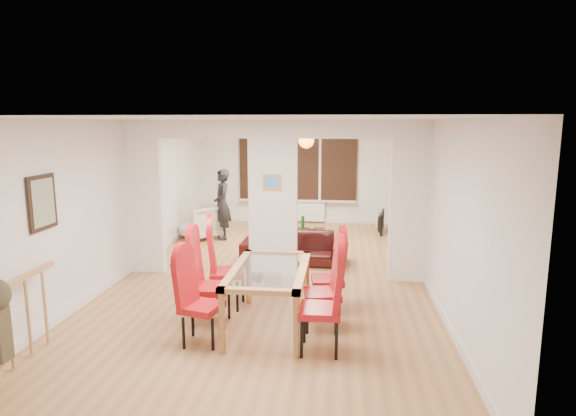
% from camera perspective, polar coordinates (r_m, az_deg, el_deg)
% --- Properties ---
extents(floor, '(5.00, 9.00, 0.01)m').
position_cam_1_polar(floor, '(8.24, -1.74, -7.95)').
color(floor, '#A57142').
rests_on(floor, ground).
extents(room_walls, '(5.00, 9.00, 2.60)m').
position_cam_1_polar(room_walls, '(7.93, -1.79, 1.01)').
color(room_walls, silver).
rests_on(room_walls, floor).
extents(divider_wall, '(5.00, 0.18, 2.60)m').
position_cam_1_polar(divider_wall, '(7.93, -1.79, 1.01)').
color(divider_wall, white).
rests_on(divider_wall, floor).
extents(bay_window_blinds, '(3.00, 0.08, 1.80)m').
position_cam_1_polar(bay_window_blinds, '(12.29, 1.15, 5.17)').
color(bay_window_blinds, black).
rests_on(bay_window_blinds, room_walls).
extents(radiator, '(1.40, 0.08, 0.50)m').
position_cam_1_polar(radiator, '(12.41, 1.11, -0.37)').
color(radiator, white).
rests_on(radiator, floor).
extents(pendant_light, '(0.36, 0.36, 0.36)m').
position_cam_1_polar(pendant_light, '(11.09, 2.18, 8.00)').
color(pendant_light, orange).
rests_on(pendant_light, room_walls).
extents(stair_newel, '(0.40, 1.20, 1.10)m').
position_cam_1_polar(stair_newel, '(6.01, -28.76, -10.65)').
color(stair_newel, tan).
rests_on(stair_newel, floor).
extents(wall_poster, '(0.04, 0.52, 0.67)m').
position_cam_1_polar(wall_poster, '(6.52, -27.12, 0.59)').
color(wall_poster, gray).
rests_on(wall_poster, room_walls).
extents(pillar_photo, '(0.30, 0.03, 0.25)m').
position_cam_1_polar(pillar_photo, '(7.80, -1.91, 3.08)').
color(pillar_photo, '#4C8CD8').
rests_on(pillar_photo, divider_wall).
extents(dining_table, '(0.93, 1.65, 0.77)m').
position_cam_1_polar(dining_table, '(6.15, -2.23, -10.52)').
color(dining_table, '#A06B3B').
rests_on(dining_table, floor).
extents(dining_chair_la, '(0.51, 0.51, 1.05)m').
position_cam_1_polar(dining_chair_la, '(5.74, -10.23, -10.73)').
color(dining_chair_la, '#A81117').
rests_on(dining_chair_la, floor).
extents(dining_chair_lb, '(0.46, 0.46, 1.13)m').
position_cam_1_polar(dining_chair_lb, '(6.24, -9.17, -8.60)').
color(dining_chair_lb, '#A81117').
rests_on(dining_chair_lb, floor).
extents(dining_chair_lc, '(0.56, 0.56, 1.15)m').
position_cam_1_polar(dining_chair_lc, '(6.79, -7.32, -6.91)').
color(dining_chair_lc, '#A81117').
rests_on(dining_chair_lc, floor).
extents(dining_chair_ra, '(0.46, 0.46, 1.15)m').
position_cam_1_polar(dining_chair_ra, '(5.47, 3.83, -11.13)').
color(dining_chair_ra, '#A81117').
rests_on(dining_chair_ra, floor).
extents(dining_chair_rb, '(0.50, 0.50, 1.07)m').
position_cam_1_polar(dining_chair_rb, '(6.05, 4.10, -9.40)').
color(dining_chair_rb, '#A81117').
rests_on(dining_chair_rb, floor).
extents(dining_chair_rc, '(0.47, 0.47, 1.05)m').
position_cam_1_polar(dining_chair_rc, '(6.59, 4.70, -7.86)').
color(dining_chair_rc, '#A81117').
rests_on(dining_chair_rc, floor).
extents(sofa, '(1.93, 0.81, 0.56)m').
position_cam_1_polar(sofa, '(8.92, 0.68, -4.67)').
color(sofa, black).
rests_on(sofa, floor).
extents(armchair, '(1.17, 1.17, 0.76)m').
position_cam_1_polar(armchair, '(10.91, -10.36, -1.55)').
color(armchair, beige).
rests_on(armchair, floor).
extents(person, '(0.67, 0.56, 1.56)m').
position_cam_1_polar(person, '(10.67, -7.81, 0.42)').
color(person, black).
rests_on(person, floor).
extents(television, '(0.87, 0.22, 0.50)m').
position_cam_1_polar(television, '(11.53, 10.65, -1.62)').
color(television, black).
rests_on(television, floor).
extents(coffee_table, '(1.04, 0.61, 0.23)m').
position_cam_1_polar(coffee_table, '(10.68, 1.64, -3.11)').
color(coffee_table, black).
rests_on(coffee_table, floor).
extents(bottle, '(0.08, 0.08, 0.30)m').
position_cam_1_polar(bottle, '(10.68, 1.75, -1.66)').
color(bottle, '#143F19').
rests_on(bottle, coffee_table).
extents(bowl, '(0.22, 0.22, 0.05)m').
position_cam_1_polar(bowl, '(10.56, 2.73, -2.49)').
color(bowl, black).
rests_on(bowl, coffee_table).
extents(shoes, '(0.23, 0.25, 0.09)m').
position_cam_1_polar(shoes, '(7.95, -3.90, -8.29)').
color(shoes, black).
rests_on(shoes, floor).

